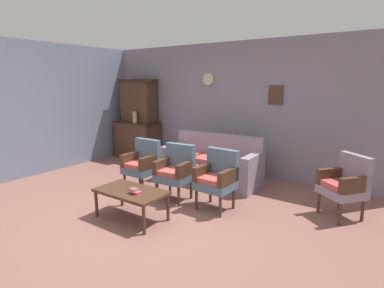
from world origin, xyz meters
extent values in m
plane|color=#84564C|center=(0.00, 0.00, 0.00)|extent=(7.68, 7.68, 0.00)
cube|color=gray|center=(0.00, 2.63, 1.35)|extent=(6.40, 0.06, 2.70)
cube|color=#472D1E|center=(0.90, 2.58, 1.65)|extent=(0.28, 0.02, 0.36)
cylinder|color=beige|center=(-0.60, 2.58, 1.95)|extent=(0.26, 0.03, 0.26)
cube|color=slate|center=(-3.23, 0.00, 1.35)|extent=(0.06, 5.20, 2.70)
cube|color=#472D1E|center=(-2.47, 2.25, 0.45)|extent=(1.10, 0.52, 0.90)
cube|color=black|center=(-2.47, 2.25, 0.92)|extent=(1.16, 0.55, 0.03)
cube|color=#472D1E|center=(-2.47, 2.33, 1.41)|extent=(0.90, 0.36, 0.95)
cube|color=black|center=(-2.47, 2.33, 1.92)|extent=(0.99, 0.38, 0.08)
cylinder|color=tan|center=(-2.33, 2.06, 1.07)|extent=(0.10, 0.10, 0.27)
cube|color=gray|center=(0.04, 1.68, 0.21)|extent=(1.86, 0.85, 0.42)
cube|color=gray|center=(0.03, 2.00, 0.66)|extent=(1.84, 0.21, 0.48)
cube|color=gray|center=(0.87, 1.70, 0.54)|extent=(0.18, 0.80, 0.24)
cube|color=gray|center=(-0.80, 1.65, 0.54)|extent=(0.18, 0.80, 0.24)
cube|color=#B74C47|center=(0.57, 1.65, 0.47)|extent=(0.50, 0.57, 0.10)
cube|color=#B74C47|center=(0.04, 1.64, 0.47)|extent=(0.50, 0.57, 0.10)
cube|color=#B74C47|center=(-0.50, 1.62, 0.47)|extent=(0.50, 0.57, 0.10)
cube|color=slate|center=(-0.75, 0.59, 0.38)|extent=(0.53, 0.49, 0.12)
cube|color=#B74C47|center=(-0.75, 0.57, 0.47)|extent=(0.45, 0.41, 0.10)
cube|color=slate|center=(-0.75, 0.79, 0.67)|extent=(0.52, 0.11, 0.46)
cube|color=#472D1E|center=(-0.53, 0.59, 0.55)|extent=(0.09, 0.48, 0.22)
cube|color=#472D1E|center=(-0.97, 0.59, 0.55)|extent=(0.09, 0.48, 0.22)
cylinder|color=#472D1E|center=(-0.54, 0.40, 0.16)|extent=(0.04, 0.04, 0.32)
cylinder|color=#472D1E|center=(-0.96, 0.40, 0.16)|extent=(0.04, 0.04, 0.32)
cylinder|color=#472D1E|center=(-0.54, 0.78, 0.16)|extent=(0.04, 0.04, 0.32)
cylinder|color=#472D1E|center=(-0.96, 0.78, 0.16)|extent=(0.04, 0.04, 0.32)
cube|color=slate|center=(0.00, 0.58, 0.38)|extent=(0.56, 0.52, 0.12)
cube|color=#B74C47|center=(0.00, 0.56, 0.47)|extent=(0.47, 0.44, 0.10)
cube|color=slate|center=(-0.02, 0.78, 0.67)|extent=(0.53, 0.14, 0.46)
cube|color=#472D1E|center=(0.22, 0.60, 0.55)|extent=(0.12, 0.48, 0.22)
cube|color=#472D1E|center=(-0.22, 0.56, 0.55)|extent=(0.12, 0.48, 0.22)
cylinder|color=#472D1E|center=(0.22, 0.41, 0.16)|extent=(0.04, 0.04, 0.32)
cylinder|color=#472D1E|center=(-0.19, 0.37, 0.16)|extent=(0.04, 0.04, 0.32)
cylinder|color=#472D1E|center=(0.20, 0.79, 0.16)|extent=(0.04, 0.04, 0.32)
cylinder|color=#472D1E|center=(-0.22, 0.75, 0.16)|extent=(0.04, 0.04, 0.32)
cube|color=slate|center=(0.74, 0.63, 0.38)|extent=(0.54, 0.50, 0.12)
cube|color=#B74C47|center=(0.74, 0.61, 0.47)|extent=(0.46, 0.43, 0.10)
cube|color=slate|center=(0.75, 0.83, 0.67)|extent=(0.52, 0.12, 0.46)
cube|color=#472D1E|center=(0.96, 0.62, 0.55)|extent=(0.10, 0.48, 0.22)
cube|color=#472D1E|center=(0.52, 0.64, 0.55)|extent=(0.10, 0.48, 0.22)
cylinder|color=#472D1E|center=(0.94, 0.43, 0.16)|extent=(0.04, 0.04, 0.32)
cylinder|color=#472D1E|center=(0.52, 0.45, 0.16)|extent=(0.04, 0.04, 0.32)
cylinder|color=#472D1E|center=(0.96, 0.81, 0.16)|extent=(0.04, 0.04, 0.32)
cylinder|color=#472D1E|center=(0.54, 0.83, 0.16)|extent=(0.04, 0.04, 0.32)
cube|color=gray|center=(2.34, 1.41, 0.38)|extent=(0.71, 0.70, 0.12)
cube|color=#B74C47|center=(2.32, 1.40, 0.47)|extent=(0.60, 0.59, 0.10)
cube|color=gray|center=(2.46, 1.57, 0.67)|extent=(0.47, 0.40, 0.46)
cube|color=#472D1E|center=(2.51, 1.28, 0.55)|extent=(0.36, 0.43, 0.22)
cube|color=#472D1E|center=(2.17, 1.55, 0.55)|extent=(0.36, 0.43, 0.22)
cylinder|color=#472D1E|center=(2.38, 1.13, 0.16)|extent=(0.04, 0.04, 0.32)
cylinder|color=#472D1E|center=(2.05, 1.39, 0.16)|extent=(0.04, 0.04, 0.32)
cylinder|color=#472D1E|center=(2.62, 1.43, 0.16)|extent=(0.04, 0.04, 0.32)
cylinder|color=#472D1E|center=(2.29, 1.69, 0.16)|extent=(0.04, 0.04, 0.32)
cube|color=#472D1E|center=(-0.06, -0.31, 0.40)|extent=(1.00, 0.56, 0.04)
cylinder|color=#472D1E|center=(-0.52, -0.07, 0.19)|extent=(0.04, 0.04, 0.38)
cylinder|color=#472D1E|center=(0.40, -0.07, 0.19)|extent=(0.04, 0.04, 0.38)
cylinder|color=#472D1E|center=(-0.52, -0.55, 0.19)|extent=(0.04, 0.04, 0.38)
cylinder|color=#472D1E|center=(0.40, -0.55, 0.19)|extent=(0.04, 0.04, 0.38)
cube|color=#D9414C|center=(0.07, -0.36, 0.43)|extent=(0.16, 0.09, 0.03)
cube|color=#C98990|center=(0.07, -0.38, 0.46)|extent=(0.10, 0.10, 0.02)
cube|color=#874B56|center=(0.06, -0.37, 0.48)|extent=(0.11, 0.09, 0.02)
camera|label=1|loc=(2.92, -3.13, 1.89)|focal=28.50mm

